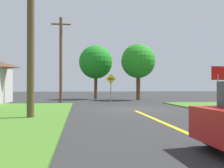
# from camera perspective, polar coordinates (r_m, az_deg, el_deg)

# --- Properties ---
(ground_plane) EXTENTS (120.00, 120.00, 0.00)m
(ground_plane) POSITION_cam_1_polar(r_m,az_deg,el_deg) (17.31, 4.41, -5.47)
(ground_plane) COLOR #2E2E2E
(lane_stripe_center) EXTENTS (0.20, 14.00, 0.01)m
(lane_stripe_center) POSITION_cam_1_polar(r_m,az_deg,el_deg) (9.65, 14.01, -9.39)
(lane_stripe_center) COLOR yellow
(lane_stripe_center) RESTS_ON ground
(stop_sign) EXTENTS (0.81, 0.07, 2.68)m
(stop_sign) POSITION_cam_1_polar(r_m,az_deg,el_deg) (16.83, 21.74, 0.92)
(stop_sign) COLOR #9EA0A8
(stop_sign) RESTS_ON ground
(utility_pole_near) EXTENTS (1.76, 0.64, 7.30)m
(utility_pole_near) POSITION_cam_1_polar(r_m,az_deg,el_deg) (13.00, -17.04, 9.47)
(utility_pole_near) COLOR brown
(utility_pole_near) RESTS_ON ground
(utility_pole_mid) EXTENTS (1.80, 0.28, 7.92)m
(utility_pole_mid) POSITION_cam_1_polar(r_m,az_deg,el_deg) (25.28, -10.91, 5.40)
(utility_pole_mid) COLOR brown
(utility_pole_mid) RESTS_ON ground
(direction_sign) EXTENTS (0.91, 0.08, 2.61)m
(direction_sign) POSITION_cam_1_polar(r_m,az_deg,el_deg) (23.52, -0.24, -0.20)
(direction_sign) COLOR slate
(direction_sign) RESTS_ON ground
(oak_tree_left) EXTENTS (3.87, 3.87, 6.26)m
(oak_tree_left) POSITION_cam_1_polar(r_m,az_deg,el_deg) (30.98, -3.51, 4.69)
(oak_tree_left) COLOR brown
(oak_tree_left) RESTS_ON ground
(pine_tree_center) EXTENTS (3.73, 3.73, 6.14)m
(pine_tree_center) POSITION_cam_1_polar(r_m,az_deg,el_deg) (29.26, 5.64, 4.88)
(pine_tree_center) COLOR brown
(pine_tree_center) RESTS_ON ground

